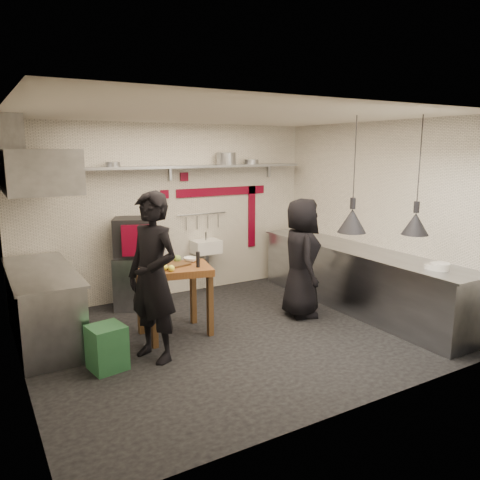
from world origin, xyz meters
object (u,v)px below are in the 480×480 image
combi_oven (132,237)px  chef_left (153,277)px  oven_stand (134,282)px  green_bin (107,347)px  prep_table (175,301)px  chef_right (301,258)px

combi_oven → chef_left: bearing=-78.3°
oven_stand → green_bin: 2.07m
prep_table → chef_right: 1.93m
combi_oven → chef_left: size_ratio=0.30×
combi_oven → chef_right: chef_right is taller
chef_left → prep_table: bearing=115.4°
oven_stand → prep_table: (0.12, -1.33, 0.06)m
prep_table → chef_left: (-0.47, -0.54, 0.51)m
combi_oven → oven_stand: bearing=-86.1°
combi_oven → green_bin: size_ratio=1.16×
chef_right → prep_table: bearing=106.0°
combi_oven → prep_table: bearing=-63.3°
oven_stand → green_bin: oven_stand is taller
chef_left → chef_right: bearing=74.2°
prep_table → combi_oven: bearing=106.4°
prep_table → chef_right: bearing=5.4°
oven_stand → combi_oven: (0.02, 0.06, 0.69)m
prep_table → chef_left: bearing=-119.0°
oven_stand → combi_oven: bearing=93.9°
combi_oven → chef_right: (1.97, -1.62, -0.23)m
oven_stand → prep_table: size_ratio=0.87×
combi_oven → green_bin: 2.29m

